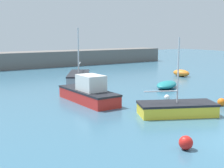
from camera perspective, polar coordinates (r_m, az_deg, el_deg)
harbor_breakwater at (r=42.55m, az=-18.00°, el=4.10°), size 47.50×3.96×2.10m
rowboat_white_midwater at (r=26.27m, az=9.98°, el=-0.13°), size 3.40×2.80×0.57m
cabin_cruiser_white at (r=20.54m, az=-4.27°, el=-1.56°), size 1.78×5.43×1.84m
sailboat_twin_hulled at (r=28.55m, az=-6.10°, el=1.13°), size 4.41×5.64×5.01m
fishing_dinghy_green at (r=33.80m, az=12.54°, el=1.97°), size 1.21×2.03×0.73m
sailboat_short_mast at (r=17.64m, az=11.77°, el=-4.42°), size 4.58×3.46×4.28m
mooring_buoy_white at (r=21.50m, az=10.02°, el=-2.43°), size 0.38×0.38×0.38m
mooring_buoy_orange at (r=20.66m, az=19.38°, el=-3.13°), size 0.49×0.49×0.49m
mooring_buoy_red at (r=12.64m, az=13.35°, el=-10.40°), size 0.55×0.55×0.55m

